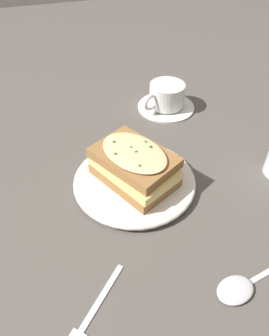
# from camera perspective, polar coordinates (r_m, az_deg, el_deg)

# --- Properties ---
(ground_plane) EXTENTS (2.40, 2.40, 0.00)m
(ground_plane) POSITION_cam_1_polar(r_m,az_deg,el_deg) (0.65, 0.97, -2.15)
(ground_plane) COLOR #514C47
(dinner_plate) EXTENTS (0.24, 0.24, 0.02)m
(dinner_plate) POSITION_cam_1_polar(r_m,az_deg,el_deg) (0.63, 0.00, -2.30)
(dinner_plate) COLOR silver
(dinner_plate) RESTS_ON ground_plane
(sandwich) EXTENTS (0.19, 0.16, 0.07)m
(sandwich) POSITION_cam_1_polar(r_m,az_deg,el_deg) (0.61, 0.02, 0.38)
(sandwich) COLOR olive
(sandwich) RESTS_ON dinner_plate
(teacup_with_saucer) EXTENTS (0.14, 0.14, 0.07)m
(teacup_with_saucer) POSITION_cam_1_polar(r_m,az_deg,el_deg) (0.85, 5.54, 12.03)
(teacup_with_saucer) COLOR white
(teacup_with_saucer) RESTS_ON ground_plane
(fork) EXTENTS (0.14, 0.14, 0.00)m
(fork) POSITION_cam_1_polar(r_m,az_deg,el_deg) (0.49, -9.40, -26.31)
(fork) COLOR silver
(fork) RESTS_ON ground_plane
(spoon) EXTENTS (0.06, 0.17, 0.01)m
(spoon) POSITION_cam_1_polar(r_m,az_deg,el_deg) (0.53, 17.93, -19.13)
(spoon) COLOR silver
(spoon) RESTS_ON ground_plane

